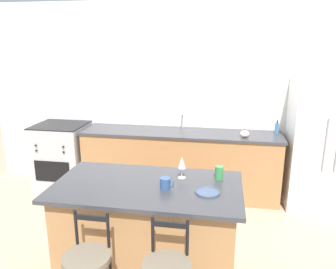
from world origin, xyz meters
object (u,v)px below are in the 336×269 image
wine_glass (182,163)px  soap_bottle (277,128)px  coffee_mug (165,183)px  tumbler_cup (219,173)px  dinner_plate (208,192)px  refrigerator (323,144)px  oven_range (63,156)px  pumpkin_decoration (245,134)px

wine_glass → soap_bottle: wine_glass is taller
coffee_mug → soap_bottle: soap_bottle is taller
wine_glass → tumbler_cup: (0.33, 0.03, -0.08)m
dinner_plate → wine_glass: (-0.25, 0.28, 0.14)m
refrigerator → dinner_plate: 2.33m
coffee_mug → dinner_plate: bearing=-4.5°
soap_bottle → coffee_mug: bearing=-120.8°
refrigerator → coffee_mug: 2.54m
refrigerator → wine_glass: (-1.64, -1.59, 0.22)m
dinner_plate → soap_bottle: soap_bottle is taller
refrigerator → oven_range: 3.67m
refrigerator → pumpkin_decoration: size_ratio=14.59×
coffee_mug → tumbler_cup: size_ratio=1.01×
pumpkin_decoration → soap_bottle: (0.43, 0.24, 0.03)m
wine_glass → pumpkin_decoration: wine_glass is taller
refrigerator → oven_range: (-3.65, -0.00, -0.37)m
wine_glass → tumbler_cup: wine_glass is taller
coffee_mug → pumpkin_decoration: bearing=66.8°
refrigerator → wine_glass: refrigerator is taller
oven_range → soap_bottle: 3.13m
dinner_plate → wine_glass: bearing=132.2°
coffee_mug → wine_glass: bearing=66.8°
wine_glass → soap_bottle: (1.07, 1.72, -0.07)m
refrigerator → coffee_mug: refrigerator is taller
dinner_plate → tumbler_cup: bearing=74.7°
soap_bottle → dinner_plate: bearing=-112.3°
coffee_mug → pumpkin_decoration: (0.74, 1.74, -0.01)m
wine_glass → pumpkin_decoration: (0.64, 1.49, -0.10)m
wine_glass → oven_range: bearing=141.7°
coffee_mug → refrigerator: bearing=46.6°
refrigerator → tumbler_cup: (-1.30, -1.56, 0.14)m
wine_glass → tumbler_cup: bearing=5.4°
oven_range → soap_bottle: size_ratio=5.11×
coffee_mug → tumbler_cup: 0.52m
soap_bottle → pumpkin_decoration: bearing=-151.5°
oven_range → wine_glass: 2.64m
dinner_plate → pumpkin_decoration: bearing=77.6°
refrigerator → oven_range: size_ratio=1.77×
refrigerator → pumpkin_decoration: bearing=-174.0°
tumbler_cup → soap_bottle: size_ratio=0.64×
refrigerator → dinner_plate: refrigerator is taller
pumpkin_decoration → dinner_plate: bearing=-102.4°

